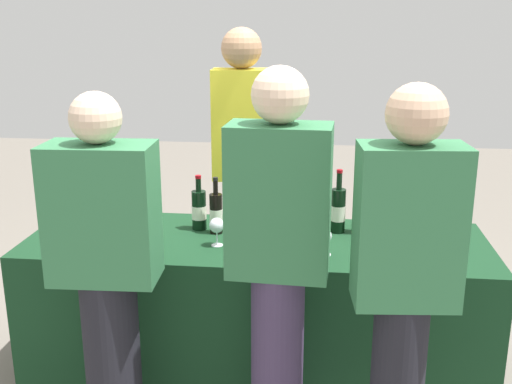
# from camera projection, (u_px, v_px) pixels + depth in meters

# --- Properties ---
(ground_plane) EXTENTS (12.00, 12.00, 0.00)m
(ground_plane) POSITION_uv_depth(u_px,v_px,m) (256.00, 366.00, 3.29)
(ground_plane) COLOR slate
(tasting_table) EXTENTS (2.33, 0.75, 0.73)m
(tasting_table) POSITION_uv_depth(u_px,v_px,m) (256.00, 305.00, 3.19)
(tasting_table) COLOR #14381E
(tasting_table) RESTS_ON ground_plane
(wine_bottle_0) EXTENTS (0.08, 0.08, 0.29)m
(wine_bottle_0) POSITION_uv_depth(u_px,v_px,m) (199.00, 210.00, 3.21)
(wine_bottle_0) COLOR black
(wine_bottle_0) RESTS_ON tasting_table
(wine_bottle_1) EXTENTS (0.07, 0.07, 0.30)m
(wine_bottle_1) POSITION_uv_depth(u_px,v_px,m) (216.00, 213.00, 3.15)
(wine_bottle_1) COLOR black
(wine_bottle_1) RESTS_ON tasting_table
(wine_bottle_2) EXTENTS (0.07, 0.07, 0.30)m
(wine_bottle_2) POSITION_uv_depth(u_px,v_px,m) (262.00, 212.00, 3.18)
(wine_bottle_2) COLOR black
(wine_bottle_2) RESTS_ON tasting_table
(wine_bottle_3) EXTENTS (0.08, 0.08, 0.29)m
(wine_bottle_3) POSITION_uv_depth(u_px,v_px,m) (298.00, 216.00, 3.11)
(wine_bottle_3) COLOR black
(wine_bottle_3) RESTS_ON tasting_table
(wine_bottle_4) EXTENTS (0.08, 0.08, 0.34)m
(wine_bottle_4) POSITION_uv_depth(u_px,v_px,m) (338.00, 210.00, 3.16)
(wine_bottle_4) COLOR black
(wine_bottle_4) RESTS_ON tasting_table
(wine_bottle_5) EXTENTS (0.08, 0.08, 0.34)m
(wine_bottle_5) POSITION_uv_depth(u_px,v_px,m) (361.00, 210.00, 3.15)
(wine_bottle_5) COLOR black
(wine_bottle_5) RESTS_ON tasting_table
(wine_bottle_6) EXTENTS (0.07, 0.07, 0.33)m
(wine_bottle_6) POSITION_uv_depth(u_px,v_px,m) (385.00, 213.00, 3.12)
(wine_bottle_6) COLOR black
(wine_bottle_6) RESTS_ON tasting_table
(wine_bottle_7) EXTENTS (0.07, 0.07, 0.34)m
(wine_bottle_7) POSITION_uv_depth(u_px,v_px,m) (416.00, 212.00, 3.13)
(wine_bottle_7) COLOR black
(wine_bottle_7) RESTS_ON tasting_table
(wine_glass_0) EXTENTS (0.07, 0.07, 0.15)m
(wine_glass_0) POSITION_uv_depth(u_px,v_px,m) (135.00, 222.00, 3.02)
(wine_glass_0) COLOR silver
(wine_glass_0) RESTS_ON tasting_table
(wine_glass_1) EXTENTS (0.07, 0.07, 0.13)m
(wine_glass_1) POSITION_uv_depth(u_px,v_px,m) (152.00, 228.00, 2.98)
(wine_glass_1) COLOR silver
(wine_glass_1) RESTS_ON tasting_table
(wine_glass_2) EXTENTS (0.07, 0.07, 0.14)m
(wine_glass_2) POSITION_uv_depth(u_px,v_px,m) (217.00, 226.00, 2.97)
(wine_glass_2) COLOR silver
(wine_glass_2) RESTS_ON tasting_table
(wine_glass_3) EXTENTS (0.07, 0.07, 0.15)m
(wine_glass_3) POSITION_uv_depth(u_px,v_px,m) (288.00, 228.00, 2.92)
(wine_glass_3) COLOR silver
(wine_glass_3) RESTS_ON tasting_table
(wine_glass_4) EXTENTS (0.07, 0.07, 0.13)m
(wine_glass_4) POSITION_uv_depth(u_px,v_px,m) (325.00, 237.00, 2.86)
(wine_glass_4) COLOR silver
(wine_glass_4) RESTS_ON tasting_table
(ice_bucket) EXTENTS (0.23, 0.23, 0.19)m
(ice_bucket) POSITION_uv_depth(u_px,v_px,m) (413.00, 227.00, 2.98)
(ice_bucket) COLOR silver
(ice_bucket) RESTS_ON tasting_table
(server_pouring) EXTENTS (0.35, 0.24, 1.76)m
(server_pouring) POSITION_uv_depth(u_px,v_px,m) (242.00, 159.00, 3.67)
(server_pouring) COLOR #3F3351
(server_pouring) RESTS_ON ground_plane
(guest_0) EXTENTS (0.45, 0.26, 1.54)m
(guest_0) POSITION_uv_depth(u_px,v_px,m) (106.00, 266.00, 2.53)
(guest_0) COLOR black
(guest_0) RESTS_ON ground_plane
(guest_1) EXTENTS (0.41, 0.24, 1.64)m
(guest_1) POSITION_uv_depth(u_px,v_px,m) (278.00, 255.00, 2.45)
(guest_1) COLOR #3F3351
(guest_1) RESTS_ON ground_plane
(guest_2) EXTENTS (0.39, 0.24, 1.60)m
(guest_2) POSITION_uv_depth(u_px,v_px,m) (404.00, 282.00, 2.24)
(guest_2) COLOR black
(guest_2) RESTS_ON ground_plane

